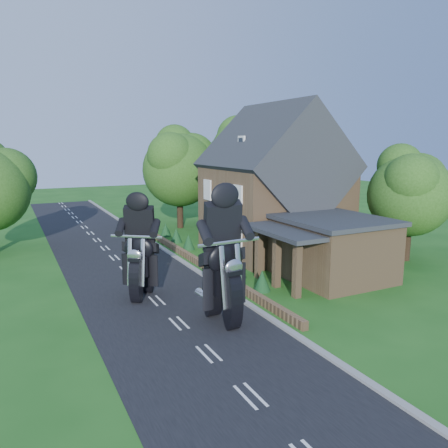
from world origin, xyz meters
name	(u,v)px	position (x,y,z in m)	size (l,w,h in m)	color
ground	(157,301)	(0.00, 0.00, 0.00)	(120.00, 120.00, 0.00)	#1C5317
road	(157,301)	(0.00, 0.00, 0.01)	(7.00, 80.00, 0.02)	black
kerb	(224,289)	(3.65, 0.00, 0.06)	(0.30, 80.00, 0.12)	gray
garden_wall	(198,262)	(4.30, 5.00, 0.20)	(0.30, 22.00, 0.40)	olive
house	(274,189)	(10.49, 6.00, 4.34)	(9.54, 8.64, 10.24)	olive
annex	(331,247)	(9.87, -0.80, 1.77)	(7.05, 5.94, 3.44)	olive
tree_annex_side	(413,188)	(17.13, 0.10, 4.69)	(5.64, 5.20, 7.48)	black
tree_house_right	(321,172)	(16.65, 8.62, 5.19)	(6.51, 6.00, 8.40)	black
tree_behind_house	(248,157)	(14.18, 16.14, 6.23)	(7.81, 7.20, 10.08)	black
tree_behind_left	(183,163)	(8.16, 17.13, 5.73)	(6.94, 6.40, 9.16)	black
shrub_a	(262,281)	(5.30, -1.00, 0.55)	(0.90, 0.90, 1.10)	#103418
shrub_b	(239,268)	(5.30, 1.50, 0.55)	(0.90, 0.90, 1.10)	#103418
shrub_c	(219,258)	(5.30, 4.00, 0.55)	(0.90, 0.90, 1.10)	#103418
shrub_d	(189,242)	(5.30, 9.00, 0.55)	(0.90, 0.90, 1.10)	#103418
shrub_e	(176,235)	(5.30, 11.50, 0.55)	(0.90, 0.90, 1.10)	#103418
shrub_f	(166,230)	(5.30, 14.00, 0.55)	(0.90, 0.90, 1.10)	#103418
motorcycle_lead	(222,303)	(1.68, -3.75, 0.89)	(0.48, 1.91, 1.77)	black
motorcycle_follow	(142,283)	(-0.51, 0.72, 0.78)	(0.43, 1.68, 1.57)	black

